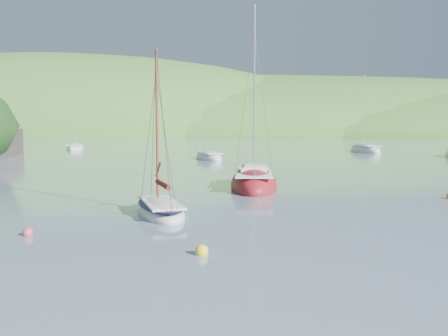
{
  "coord_description": "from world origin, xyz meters",
  "views": [
    {
      "loc": [
        1.32,
        -18.46,
        4.2
      ],
      "look_at": [
        1.36,
        8.0,
        1.85
      ],
      "focal_mm": 40.0,
      "sensor_mm": 36.0,
      "label": 1
    }
  ],
  "objects_px": {
    "sloop_red": "(254,184)",
    "distant_sloop_a": "(209,158)",
    "distant_sloop_b": "(365,151)",
    "distant_sloop_c": "(75,149)",
    "daysailer_white": "(160,210)"
  },
  "relations": [
    {
      "from": "sloop_red",
      "to": "distant_sloop_c",
      "type": "xyz_separation_m",
      "value": [
        -26.2,
        48.76,
        -0.06
      ]
    },
    {
      "from": "sloop_red",
      "to": "distant_sloop_c",
      "type": "relative_size",
      "value": 1.33
    },
    {
      "from": "distant_sloop_b",
      "to": "distant_sloop_c",
      "type": "distance_m",
      "value": 45.93
    },
    {
      "from": "distant_sloop_a",
      "to": "distant_sloop_b",
      "type": "height_order",
      "value": "distant_sloop_b"
    },
    {
      "from": "sloop_red",
      "to": "distant_sloop_b",
      "type": "xyz_separation_m",
      "value": [
        19.13,
        41.36,
        -0.03
      ]
    },
    {
      "from": "distant_sloop_b",
      "to": "sloop_red",
      "type": "bearing_deg",
      "value": -120.9
    },
    {
      "from": "sloop_red",
      "to": "distant_sloop_a",
      "type": "relative_size",
      "value": 1.33
    },
    {
      "from": "daysailer_white",
      "to": "distant_sloop_a",
      "type": "height_order",
      "value": "distant_sloop_a"
    },
    {
      "from": "sloop_red",
      "to": "distant_sloop_a",
      "type": "bearing_deg",
      "value": 101.2
    },
    {
      "from": "distant_sloop_a",
      "to": "daysailer_white",
      "type": "bearing_deg",
      "value": -110.7
    },
    {
      "from": "sloop_red",
      "to": "distant_sloop_c",
      "type": "height_order",
      "value": "sloop_red"
    },
    {
      "from": "sloop_red",
      "to": "distant_sloop_a",
      "type": "height_order",
      "value": "sloop_red"
    },
    {
      "from": "distant_sloop_b",
      "to": "distant_sloop_c",
      "type": "height_order",
      "value": "distant_sloop_b"
    },
    {
      "from": "daysailer_white",
      "to": "distant_sloop_c",
      "type": "bearing_deg",
      "value": 92.1
    },
    {
      "from": "distant_sloop_b",
      "to": "distant_sloop_c",
      "type": "xyz_separation_m",
      "value": [
        -45.33,
        7.4,
        -0.03
      ]
    }
  ]
}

